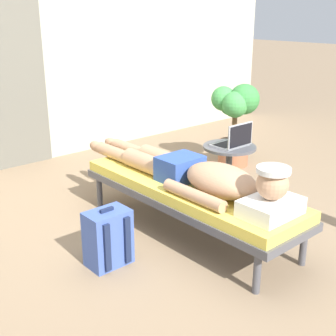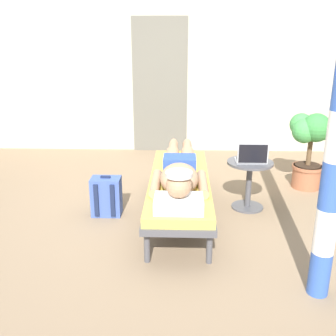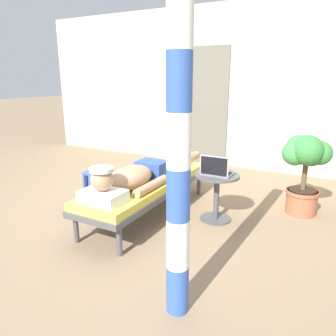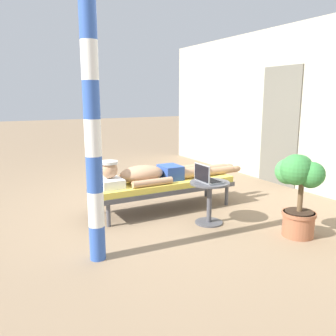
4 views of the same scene
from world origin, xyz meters
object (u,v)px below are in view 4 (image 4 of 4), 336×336
backpack (142,184)px  potted_plant (300,184)px  side_table (209,195)px  lounge_chair (164,185)px  porch_post (93,138)px  person_reclining (157,173)px  laptop (206,178)px

backpack → potted_plant: potted_plant is taller
potted_plant → side_table: bearing=-142.1°
lounge_chair → porch_post: size_ratio=0.84×
potted_plant → porch_post: porch_post is taller
person_reclining → side_table: (0.74, 0.33, -0.16)m
side_table → backpack: bearing=-171.7°
laptop → porch_post: bearing=-79.0°
person_reclining → backpack: person_reclining is taller
backpack → porch_post: bearing=-35.9°
lounge_chair → person_reclining: 0.20m
person_reclining → side_table: size_ratio=4.15×
lounge_chair → potted_plant: 1.78m
side_table → backpack: (-1.49, -0.22, -0.16)m
person_reclining → laptop: 0.79m
side_table → person_reclining: bearing=-155.5°
person_reclining → laptop: (0.74, 0.28, 0.06)m
lounge_chair → laptop: size_ratio=6.35×
potted_plant → porch_post: (-0.52, -2.12, 0.57)m
side_table → potted_plant: potted_plant is taller
lounge_chair → potted_plant: size_ratio=2.10×
laptop → lounge_chair: bearing=-165.8°
backpack → porch_post: size_ratio=0.18×
side_table → potted_plant: size_ratio=0.56×
lounge_chair → laptop: 0.80m
porch_post → laptop: bearing=101.0°
backpack → side_table: bearing=8.3°
lounge_chair → backpack: backpack is taller
laptop → potted_plant: (0.80, 0.67, 0.02)m
laptop → backpack: bearing=-173.7°
person_reclining → side_table: bearing=24.5°
laptop → backpack: (-1.49, -0.17, -0.39)m
laptop → porch_post: porch_post is taller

